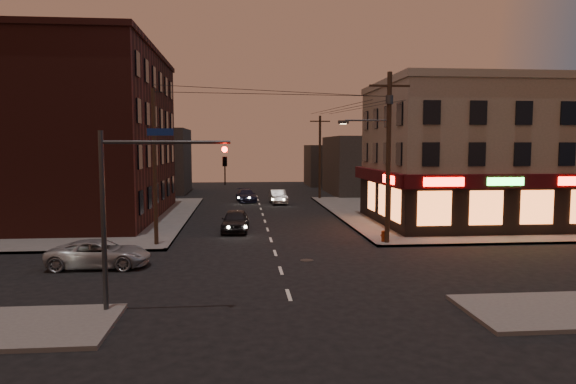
{
  "coord_description": "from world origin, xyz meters",
  "views": [
    {
      "loc": [
        -1.85,
        -23.7,
        5.87
      ],
      "look_at": [
        0.88,
        5.88,
        3.2
      ],
      "focal_mm": 32.0,
      "sensor_mm": 36.0,
      "label": 1
    }
  ],
  "objects": [
    {
      "name": "utility_pole_main",
      "position": [
        6.68,
        5.8,
        5.76
      ],
      "size": [
        4.2,
        0.44,
        10.0
      ],
      "color": "#382619",
      "rests_on": "sidewalk_ne"
    },
    {
      "name": "sedan_mid",
      "position": [
        1.92,
        28.24,
        0.71
      ],
      "size": [
        1.77,
        4.38,
        1.41
      ],
      "primitive_type": "imported",
      "rotation": [
        0.0,
        0.0,
        0.07
      ],
      "color": "slate",
      "rests_on": "ground"
    },
    {
      "name": "pizza_building",
      "position": [
        15.93,
        13.43,
        5.35
      ],
      "size": [
        15.85,
        12.85,
        10.5
      ],
      "color": "tan",
      "rests_on": "sidewalk_ne"
    },
    {
      "name": "utility_pole_far",
      "position": [
        6.8,
        32.0,
        4.65
      ],
      "size": [
        0.26,
        0.26,
        9.0
      ],
      "primitive_type": "cylinder",
      "color": "#382619",
      "rests_on": "sidewalk_ne"
    },
    {
      "name": "suv_cross",
      "position": [
        -8.7,
        1.49,
        0.67
      ],
      "size": [
        4.88,
        2.37,
        1.34
      ],
      "primitive_type": "imported",
      "rotation": [
        0.0,
        0.0,
        1.54
      ],
      "color": "#95999D",
      "rests_on": "ground"
    },
    {
      "name": "traffic_signal",
      "position": [
        -5.57,
        -5.6,
        4.16
      ],
      "size": [
        4.49,
        0.32,
        6.47
      ],
      "color": "#333538",
      "rests_on": "ground"
    },
    {
      "name": "sidewalk_nw",
      "position": [
        -18.0,
        19.0,
        0.07
      ],
      "size": [
        24.0,
        28.0,
        0.15
      ],
      "primitive_type": "cube",
      "color": "#514F4C",
      "rests_on": "ground"
    },
    {
      "name": "fire_hydrant",
      "position": [
        6.62,
        6.0,
        0.53
      ],
      "size": [
        0.31,
        0.31,
        0.69
      ],
      "rotation": [
        0.0,
        0.0,
        0.27
      ],
      "color": "maroon",
      "rests_on": "sidewalk_ne"
    },
    {
      "name": "bg_building_nw",
      "position": [
        -13.0,
        42.0,
        4.0
      ],
      "size": [
        9.0,
        10.0,
        8.0
      ],
      "primitive_type": "cube",
      "color": "#3F3D3A",
      "rests_on": "ground"
    },
    {
      "name": "sedan_far",
      "position": [
        -1.3,
        30.33,
        0.66
      ],
      "size": [
        2.35,
        4.72,
        1.32
      ],
      "primitive_type": "imported",
      "rotation": [
        0.0,
        0.0,
        0.12
      ],
      "color": "#181A31",
      "rests_on": "ground"
    },
    {
      "name": "sidewalk_ne",
      "position": [
        18.0,
        19.0,
        0.07
      ],
      "size": [
        24.0,
        28.0,
        0.15
      ],
      "primitive_type": "cube",
      "color": "#514F4C",
      "rests_on": "ground"
    },
    {
      "name": "utility_pole_west",
      "position": [
        -6.8,
        6.5,
        4.65
      ],
      "size": [
        0.24,
        0.24,
        9.0
      ],
      "primitive_type": "cylinder",
      "color": "#382619",
      "rests_on": "sidewalk_nw"
    },
    {
      "name": "brick_apartment",
      "position": [
        -14.5,
        19.0,
        6.65
      ],
      "size": [
        12.0,
        20.0,
        13.0
      ],
      "primitive_type": "cube",
      "color": "#431A15",
      "rests_on": "sidewalk_nw"
    },
    {
      "name": "bg_building_ne_b",
      "position": [
        12.0,
        52.0,
        3.0
      ],
      "size": [
        8.0,
        8.0,
        6.0
      ],
      "primitive_type": "cube",
      "color": "#3F3D3A",
      "rests_on": "ground"
    },
    {
      "name": "ground",
      "position": [
        0.0,
        0.0,
        0.0
      ],
      "size": [
        120.0,
        120.0,
        0.0
      ],
      "primitive_type": "plane",
      "color": "black",
      "rests_on": "ground"
    },
    {
      "name": "bg_building_ne_a",
      "position": [
        14.0,
        38.0,
        3.5
      ],
      "size": [
        10.0,
        12.0,
        7.0
      ],
      "primitive_type": "cube",
      "color": "#3F3D3A",
      "rests_on": "ground"
    },
    {
      "name": "sedan_near",
      "position": [
        -2.25,
        11.4,
        0.75
      ],
      "size": [
        2.03,
        4.51,
        1.5
      ],
      "primitive_type": "imported",
      "rotation": [
        0.0,
        0.0,
        -0.06
      ],
      "color": "black",
      "rests_on": "ground"
    }
  ]
}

